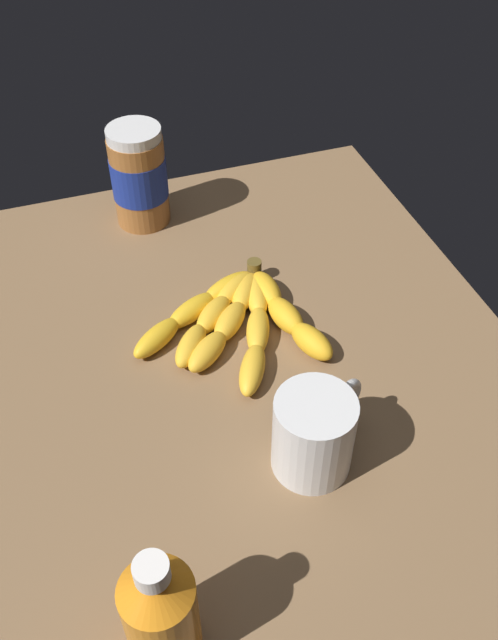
{
  "coord_description": "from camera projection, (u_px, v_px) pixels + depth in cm",
  "views": [
    {
      "loc": [
        56.01,
        -16.36,
        64.49
      ],
      "look_at": [
        -1.89,
        3.29,
        3.86
      ],
      "focal_mm": 39.01,
      "sensor_mm": 36.0,
      "label": 1
    }
  ],
  "objects": [
    {
      "name": "honey_bottle",
      "position": [
        160.0,
        611.0,
        0.58
      ],
      "size": [
        6.44,
        6.44,
        14.88
      ],
      "color": "orange",
      "rests_on": "ground_plane"
    },
    {
      "name": "coffee_mug",
      "position": [
        314.0,
        433.0,
        0.73
      ],
      "size": [
        8.82,
        11.69,
        9.94
      ],
      "color": "silver",
      "rests_on": "ground_plane"
    },
    {
      "name": "banana_bunch",
      "position": [
        238.0,
        318.0,
        0.9
      ],
      "size": [
        22.29,
        24.92,
        3.31
      ],
      "color": "gold",
      "rests_on": "ground_plane"
    },
    {
      "name": "ground_plane",
      "position": [
        229.0,
        366.0,
        0.88
      ],
      "size": [
        82.55,
        71.75,
        3.09
      ],
      "primitive_type": "cube",
      "color": "brown"
    },
    {
      "name": "peanut_butter_jar",
      "position": [
        139.0,
        177.0,
        1.02
      ],
      "size": [
        8.26,
        8.26,
        15.42
      ],
      "color": "#9E602D",
      "rests_on": "ground_plane"
    }
  ]
}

